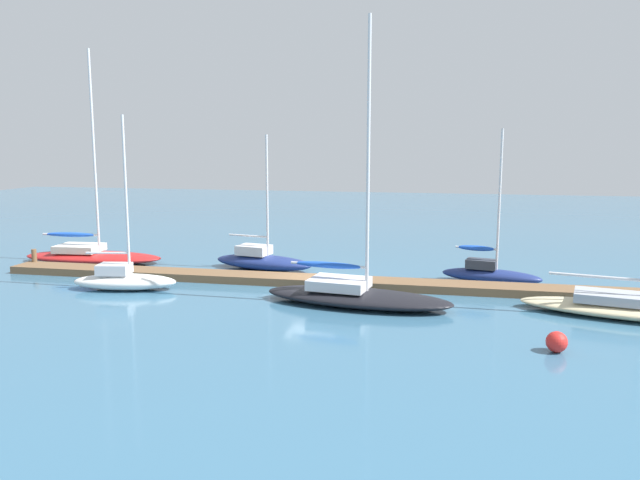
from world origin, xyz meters
The scene contains 10 objects.
ground_plane centered at (0.00, 0.00, 0.00)m, with size 120.00×120.00×0.00m, color #386684.
dock_pier centered at (0.00, 0.00, 0.20)m, with size 33.83×1.72×0.40m, color brown.
dock_piling_near_end centered at (-16.51, 0.71, 0.56)m, with size 0.28×0.28×1.13m, color brown.
sailboat_0 centered at (-14.37, 3.06, 0.51)m, with size 8.72×3.39×12.52m.
sailboat_1 centered at (-8.84, -2.97, 0.54)m, with size 5.29×2.50×8.49m.
sailboat_2 centered at (-3.63, 3.20, 0.54)m, with size 6.24×3.01×7.62m.
sailboat_3 centered at (2.75, -3.55, 0.53)m, with size 8.86×3.96×12.47m.
sailboat_4 centered at (8.89, 2.32, 0.56)m, with size 5.24×2.41×7.87m.
sailboat_5 centered at (14.17, -3.17, 0.47)m, with size 9.14×4.26×12.19m.
mooring_buoy_red centered at (10.56, -8.39, 0.37)m, with size 0.74×0.74×0.74m, color red.
Camera 1 is at (6.84, -30.42, 7.20)m, focal length 35.09 mm.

